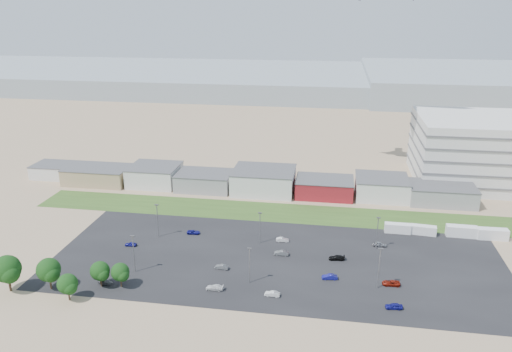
% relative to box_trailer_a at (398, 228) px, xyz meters
% --- Properties ---
extents(ground, '(700.00, 700.00, 0.00)m').
position_rel_box_trailer_a_xyz_m(ground, '(-38.67, -42.50, -1.42)').
color(ground, '#92775D').
rests_on(ground, ground).
extents(parking_lot, '(120.00, 50.00, 0.01)m').
position_rel_box_trailer_a_xyz_m(parking_lot, '(-33.67, -22.50, -1.42)').
color(parking_lot, black).
rests_on(parking_lot, ground).
extents(grass_strip, '(160.00, 16.00, 0.02)m').
position_rel_box_trailer_a_xyz_m(grass_strip, '(-38.67, 9.50, -1.41)').
color(grass_strip, '#31501E').
rests_on(grass_strip, ground).
extents(hills_backdrop, '(700.00, 200.00, 9.00)m').
position_rel_box_trailer_a_xyz_m(hills_backdrop, '(1.33, 272.50, 3.08)').
color(hills_backdrop, gray).
rests_on(hills_backdrop, ground).
extents(building_row, '(170.00, 20.00, 8.00)m').
position_rel_box_trailer_a_xyz_m(building_row, '(-55.67, 28.50, 2.58)').
color(building_row, silver).
rests_on(building_row, ground).
extents(box_trailer_a, '(7.62, 2.48, 2.84)m').
position_rel_box_trailer_a_xyz_m(box_trailer_a, '(0.00, 0.00, 0.00)').
color(box_trailer_a, silver).
rests_on(box_trailer_a, ground).
extents(box_trailer_b, '(7.52, 3.02, 2.75)m').
position_rel_box_trailer_a_xyz_m(box_trailer_b, '(7.45, -0.01, -0.05)').
color(box_trailer_b, silver).
rests_on(box_trailer_b, ground).
extents(box_trailer_c, '(8.82, 2.95, 3.28)m').
position_rel_box_trailer_a_xyz_m(box_trailer_c, '(18.32, 0.29, 0.22)').
color(box_trailer_c, silver).
rests_on(box_trailer_c, ground).
extents(box_trailer_d, '(8.62, 2.86, 3.21)m').
position_rel_box_trailer_a_xyz_m(box_trailer_d, '(26.78, -0.12, 0.18)').
color(box_trailer_d, silver).
rests_on(box_trailer_d, ground).
extents(tree_far_left, '(6.95, 6.95, 10.43)m').
position_rel_box_trailer_a_xyz_m(tree_far_left, '(-94.60, -47.94, 3.79)').
color(tree_far_left, black).
rests_on(tree_far_left, ground).
extents(tree_left, '(6.06, 6.06, 9.08)m').
position_rel_box_trailer_a_xyz_m(tree_left, '(-85.57, -45.52, 3.12)').
color(tree_left, black).
rests_on(tree_left, ground).
extents(tree_mid, '(5.02, 5.02, 7.53)m').
position_rel_box_trailer_a_xyz_m(tree_mid, '(-78.76, -49.32, 2.34)').
color(tree_mid, black).
rests_on(tree_mid, ground).
extents(tree_right, '(4.99, 4.99, 7.49)m').
position_rel_box_trailer_a_xyz_m(tree_right, '(-74.10, -42.59, 2.32)').
color(tree_right, black).
rests_on(tree_right, ground).
extents(tree_near, '(4.73, 4.73, 7.10)m').
position_rel_box_trailer_a_xyz_m(tree_near, '(-69.26, -41.95, 2.13)').
color(tree_near, black).
rests_on(tree_near, ground).
extents(lightpole_front_l, '(1.19, 0.50, 10.11)m').
position_rel_box_trailer_a_xyz_m(lightpole_front_l, '(-68.73, -34.49, 3.63)').
color(lightpole_front_l, slate).
rests_on(lightpole_front_l, ground).
extents(lightpole_front_m, '(1.11, 0.46, 9.41)m').
position_rel_box_trailer_a_xyz_m(lightpole_front_m, '(-38.93, -35.07, 3.28)').
color(lightpole_front_m, slate).
rests_on(lightpole_front_m, ground).
extents(lightpole_front_r, '(1.25, 0.52, 10.60)m').
position_rel_box_trailer_a_xyz_m(lightpole_front_r, '(-8.02, -32.62, 3.88)').
color(lightpole_front_r, slate).
rests_on(lightpole_front_r, ground).
extents(lightpole_back_l, '(1.19, 0.50, 10.13)m').
position_rel_box_trailer_a_xyz_m(lightpole_back_l, '(-69.81, -13.93, 3.65)').
color(lightpole_back_l, slate).
rests_on(lightpole_back_l, ground).
extents(lightpole_back_m, '(1.11, 0.46, 9.41)m').
position_rel_box_trailer_a_xyz_m(lightpole_back_m, '(-39.68, -13.34, 3.28)').
color(lightpole_back_m, slate).
rests_on(lightpole_back_m, ground).
extents(lightpole_back_r, '(1.12, 0.47, 9.53)m').
position_rel_box_trailer_a_xyz_m(lightpole_back_r, '(-7.00, -11.72, 3.34)').
color(lightpole_back_r, slate).
rests_on(lightpole_back_r, ground).
extents(parked_car_0, '(4.43, 2.21, 1.20)m').
position_rel_box_trailer_a_xyz_m(parked_car_0, '(-4.67, -30.85, -0.82)').
color(parked_car_0, maroon).
rests_on(parked_car_0, ground).
extents(parked_car_1, '(4.03, 1.82, 1.28)m').
position_rel_box_trailer_a_xyz_m(parked_car_1, '(-19.50, -30.37, -0.78)').
color(parked_car_1, navy).
rests_on(parked_car_1, ground).
extents(parked_car_2, '(3.96, 1.88, 1.31)m').
position_rel_box_trailer_a_xyz_m(parked_car_2, '(-4.97, -40.94, -0.77)').
color(parked_car_2, navy).
rests_on(parked_car_2, ground).
extents(parked_car_3, '(4.31, 1.78, 1.25)m').
position_rel_box_trailer_a_xyz_m(parked_car_3, '(-46.60, -39.63, -0.80)').
color(parked_car_3, silver).
rests_on(parked_car_3, ground).
extents(parked_car_4, '(3.75, 1.73, 1.19)m').
position_rel_box_trailer_a_xyz_m(parked_car_4, '(-47.15, -29.64, -0.83)').
color(parked_car_4, '#595B5E').
rests_on(parked_car_4, ground).
extents(parked_car_5, '(3.34, 1.38, 1.13)m').
position_rel_box_trailer_a_xyz_m(parked_car_5, '(-75.52, -21.09, -0.86)').
color(parked_car_5, navy).
rests_on(parked_car_5, ground).
extents(parked_car_7, '(3.99, 1.43, 1.31)m').
position_rel_box_trailer_a_xyz_m(parked_car_7, '(-32.76, -19.71, -0.77)').
color(parked_car_7, '#595B5E').
rests_on(parked_car_7, ground).
extents(parked_car_8, '(3.80, 1.57, 1.29)m').
position_rel_box_trailer_a_xyz_m(parked_car_8, '(-5.80, -10.08, -0.78)').
color(parked_car_8, '#A5A5AA').
rests_on(parked_car_8, ground).
extents(parked_car_9, '(4.04, 2.12, 1.09)m').
position_rel_box_trailer_a_xyz_m(parked_car_9, '(-60.16, -10.60, -0.88)').
color(parked_car_9, navy).
rests_on(parked_car_9, ground).
extents(parked_car_10, '(3.84, 1.82, 1.08)m').
position_rel_box_trailer_a_xyz_m(parked_car_10, '(-73.64, -41.37, -0.88)').
color(parked_car_10, '#595B5E').
rests_on(parked_car_10, ground).
extents(parked_car_11, '(3.74, 1.53, 1.20)m').
position_rel_box_trailer_a_xyz_m(parked_car_11, '(-33.37, -11.48, -0.82)').
color(parked_car_11, silver).
rests_on(parked_car_11, ground).
extents(parked_car_12, '(4.39, 2.11, 1.23)m').
position_rel_box_trailer_a_xyz_m(parked_car_12, '(-17.82, -20.00, -0.81)').
color(parked_car_12, black).
rests_on(parked_car_12, ground).
extents(parked_car_13, '(3.67, 1.42, 1.19)m').
position_rel_box_trailer_a_xyz_m(parked_car_13, '(-32.63, -40.17, -0.83)').
color(parked_car_13, silver).
rests_on(parked_car_13, ground).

